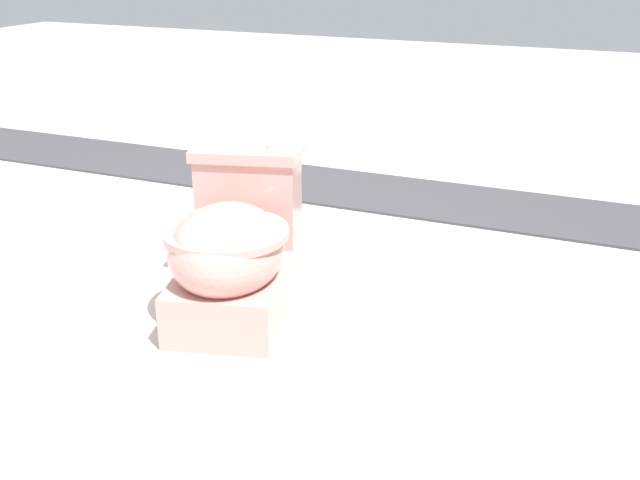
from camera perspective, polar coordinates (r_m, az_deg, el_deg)
name	(u,v)px	position (r m, az deg, el deg)	size (l,w,h in m)	color
ground_plane	(212,312)	(2.54, -8.23, -5.46)	(14.00, 14.00, 0.00)	beige
gravel_strip	(458,203)	(3.57, 10.46, 2.80)	(0.56, 8.00, 0.01)	#423F44
toilet	(235,249)	(2.45, -6.49, -0.72)	(0.70, 0.52, 0.52)	#E09E93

